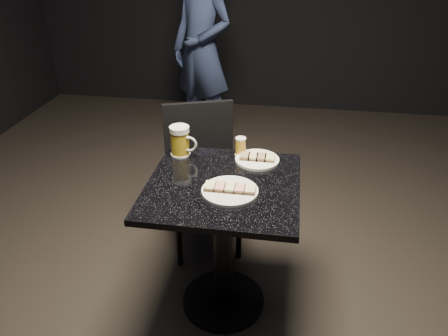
{
  "coord_description": "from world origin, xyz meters",
  "views": [
    {
      "loc": [
        0.27,
        -1.7,
        1.79
      ],
      "look_at": [
        0.0,
        0.02,
        0.82
      ],
      "focal_mm": 35.0,
      "sensor_mm": 36.0,
      "label": 1
    }
  ],
  "objects_px": {
    "patron": "(202,50)",
    "plate_large": "(230,191)",
    "table": "(223,226)",
    "plate_small": "(257,160)",
    "chair": "(202,169)",
    "beer_tumbler": "(241,147)",
    "beer_mug": "(180,141)"
  },
  "relations": [
    {
      "from": "patron",
      "to": "plate_large",
      "type": "bearing_deg",
      "value": -45.07
    },
    {
      "from": "plate_large",
      "to": "table",
      "type": "distance_m",
      "value": 0.26
    },
    {
      "from": "plate_large",
      "to": "plate_small",
      "type": "distance_m",
      "value": 0.33
    },
    {
      "from": "patron",
      "to": "chair",
      "type": "xyz_separation_m",
      "value": [
        0.29,
        -1.48,
        -0.34
      ]
    },
    {
      "from": "patron",
      "to": "plate_small",
      "type": "bearing_deg",
      "value": -39.96
    },
    {
      "from": "beer_tumbler",
      "to": "chair",
      "type": "distance_m",
      "value": 0.47
    },
    {
      "from": "beer_tumbler",
      "to": "chair",
      "type": "bearing_deg",
      "value": 135.15
    },
    {
      "from": "beer_mug",
      "to": "chair",
      "type": "height_order",
      "value": "beer_mug"
    },
    {
      "from": "patron",
      "to": "table",
      "type": "distance_m",
      "value": 2.13
    },
    {
      "from": "plate_large",
      "to": "table",
      "type": "height_order",
      "value": "plate_large"
    },
    {
      "from": "patron",
      "to": "beer_tumbler",
      "type": "xyz_separation_m",
      "value": [
        0.56,
        -1.74,
        -0.05
      ]
    },
    {
      "from": "plate_large",
      "to": "plate_small",
      "type": "bearing_deg",
      "value": 73.59
    },
    {
      "from": "patron",
      "to": "beer_tumbler",
      "type": "bearing_deg",
      "value": -42.09
    },
    {
      "from": "beer_mug",
      "to": "chair",
      "type": "distance_m",
      "value": 0.45
    },
    {
      "from": "plate_small",
      "to": "beer_tumbler",
      "type": "bearing_deg",
      "value": 150.15
    },
    {
      "from": "table",
      "to": "chair",
      "type": "xyz_separation_m",
      "value": [
        -0.22,
        0.56,
        -0.01
      ]
    },
    {
      "from": "table",
      "to": "beer_mug",
      "type": "relative_size",
      "value": 4.75
    },
    {
      "from": "table",
      "to": "plate_small",
      "type": "bearing_deg",
      "value": 61.12
    },
    {
      "from": "patron",
      "to": "beer_mug",
      "type": "xyz_separation_m",
      "value": [
        0.25,
        -1.79,
        -0.01
      ]
    },
    {
      "from": "plate_small",
      "to": "table",
      "type": "height_order",
      "value": "plate_small"
    },
    {
      "from": "patron",
      "to": "beer_mug",
      "type": "bearing_deg",
      "value": -51.78
    },
    {
      "from": "chair",
      "to": "patron",
      "type": "bearing_deg",
      "value": 101.24
    },
    {
      "from": "plate_large",
      "to": "chair",
      "type": "height_order",
      "value": "chair"
    },
    {
      "from": "plate_large",
      "to": "beer_mug",
      "type": "distance_m",
      "value": 0.45
    },
    {
      "from": "plate_small",
      "to": "chair",
      "type": "height_order",
      "value": "chair"
    },
    {
      "from": "patron",
      "to": "beer_mug",
      "type": "height_order",
      "value": "patron"
    },
    {
      "from": "chair",
      "to": "plate_small",
      "type": "bearing_deg",
      "value": -41.55
    },
    {
      "from": "plate_large",
      "to": "beer_tumbler",
      "type": "bearing_deg",
      "value": 89.76
    },
    {
      "from": "table",
      "to": "beer_tumbler",
      "type": "height_order",
      "value": "beer_tumbler"
    },
    {
      "from": "beer_mug",
      "to": "beer_tumbler",
      "type": "distance_m",
      "value": 0.31
    },
    {
      "from": "plate_small",
      "to": "patron",
      "type": "xyz_separation_m",
      "value": [
        -0.65,
        1.79,
        0.09
      ]
    },
    {
      "from": "plate_small",
      "to": "beer_mug",
      "type": "xyz_separation_m",
      "value": [
        -0.4,
        0.01,
        0.07
      ]
    }
  ]
}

